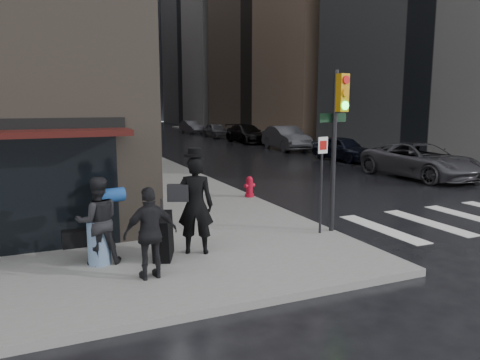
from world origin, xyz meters
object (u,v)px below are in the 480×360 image
(traffic_light, at_px, (336,129))
(parked_car_0, at_px, (420,161))
(parked_car_2, at_px, (286,138))
(parked_car_3, at_px, (247,134))
(man_greycoat, at_px, (151,233))
(man_overcoat, at_px, (189,210))
(man_jeans, at_px, (97,221))
(fire_hydrant, at_px, (249,188))
(parked_car_4, at_px, (216,130))
(parked_car_1, at_px, (343,148))
(parked_car_5, at_px, (192,127))

(traffic_light, distance_m, parked_car_0, 10.83)
(parked_car_2, relative_size, parked_car_3, 0.98)
(man_greycoat, relative_size, parked_car_0, 0.30)
(man_overcoat, relative_size, traffic_light, 0.58)
(man_jeans, bearing_deg, parked_car_2, -128.95)
(man_greycoat, distance_m, fire_hydrant, 7.53)
(man_overcoat, relative_size, fire_hydrant, 3.23)
(parked_car_4, bearing_deg, man_jeans, -114.13)
(traffic_light, xyz_separation_m, parked_car_1, (9.37, 12.55, -1.94))
(parked_car_0, bearing_deg, fire_hydrant, -174.24)
(man_greycoat, bearing_deg, fire_hydrant, -132.11)
(traffic_light, xyz_separation_m, parked_car_3, (9.25, 25.43, -1.89))
(parked_car_4, relative_size, parked_car_5, 0.98)
(traffic_light, relative_size, parked_car_5, 0.95)
(traffic_light, height_order, parked_car_5, traffic_light)
(fire_hydrant, bearing_deg, parked_car_4, 71.55)
(man_overcoat, height_order, man_jeans, man_overcoat)
(fire_hydrant, xyz_separation_m, parked_car_2, (9.38, 14.34, 0.36))
(traffic_light, bearing_deg, parked_car_2, 53.17)
(parked_car_3, distance_m, parked_car_5, 12.89)
(man_jeans, xyz_separation_m, parked_car_5, (14.18, 38.41, -0.34))
(man_greycoat, distance_m, parked_car_5, 41.77)
(parked_car_0, distance_m, parked_car_5, 32.19)
(fire_hydrant, bearing_deg, parked_car_0, 9.40)
(parked_car_5, bearing_deg, man_greycoat, -112.40)
(traffic_light, distance_m, parked_car_4, 33.17)
(fire_hydrant, bearing_deg, man_jeans, -138.65)
(traffic_light, xyz_separation_m, parked_car_2, (9.30, 18.99, -1.81))
(parked_car_2, bearing_deg, parked_car_0, -87.35)
(parked_car_5, bearing_deg, parked_car_2, -91.88)
(parked_car_2, height_order, parked_car_3, parked_car_2)
(man_overcoat, xyz_separation_m, fire_hydrant, (3.63, 4.92, -0.63))
(traffic_light, bearing_deg, parked_car_0, 24.21)
(fire_hydrant, bearing_deg, parked_car_5, 75.38)
(man_greycoat, relative_size, parked_car_4, 0.42)
(man_greycoat, height_order, parked_car_2, man_greycoat)
(parked_car_0, bearing_deg, parked_car_3, 84.87)
(man_overcoat, distance_m, parked_car_0, 14.00)
(man_overcoat, distance_m, traffic_light, 4.03)
(man_overcoat, bearing_deg, fire_hydrant, -102.80)
(man_jeans, height_order, parked_car_4, man_jeans)
(parked_car_0, bearing_deg, traffic_light, -148.69)
(man_overcoat, relative_size, parked_car_3, 0.44)
(man_overcoat, height_order, parked_car_0, man_overcoat)
(parked_car_1, xyz_separation_m, parked_car_4, (-0.37, 19.32, -0.01))
(man_overcoat, distance_m, parked_car_3, 28.78)
(man_greycoat, distance_m, parked_car_4, 35.85)
(man_overcoat, xyz_separation_m, parked_car_0, (12.46, 6.38, -0.34))
(parked_car_4, bearing_deg, parked_car_5, 92.92)
(man_jeans, relative_size, traffic_light, 0.45)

